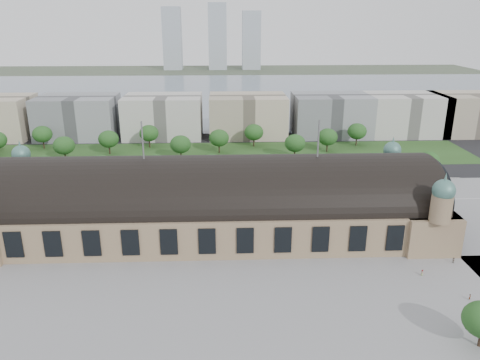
{
  "coord_description": "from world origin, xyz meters",
  "views": [
    {
      "loc": [
        4.81,
        -141.91,
        67.83
      ],
      "look_at": [
        10.72,
        11.49,
        14.0
      ],
      "focal_mm": 35.0,
      "sensor_mm": 36.0,
      "label": 1
    }
  ],
  "objects_px": {
    "parked_car_4": "(98,207)",
    "parked_car_6": "(154,203)",
    "petrol_station": "(95,166)",
    "pedestrian_0": "(422,273)",
    "parked_car_2": "(12,207)",
    "parked_car_5": "(91,203)",
    "traffic_car_1": "(25,190)",
    "traffic_car_4": "(231,194)",
    "bus_west": "(160,193)",
    "traffic_car_3": "(151,191)",
    "bus_mid": "(231,195)",
    "traffic_car_6": "(355,189)",
    "pedestrian_2": "(453,260)",
    "parked_car_1": "(9,206)",
    "traffic_car_5": "(294,183)",
    "parked_car_3": "(72,207)",
    "pedestrian_1": "(470,297)",
    "parked_car_0": "(57,207)",
    "bus_east": "(245,192)"
  },
  "relations": [
    {
      "from": "parked_car_4",
      "to": "parked_car_6",
      "type": "distance_m",
      "value": 20.69
    },
    {
      "from": "petrol_station",
      "to": "pedestrian_0",
      "type": "relative_size",
      "value": 7.68
    },
    {
      "from": "parked_car_2",
      "to": "parked_car_5",
      "type": "bearing_deg",
      "value": 64.81
    },
    {
      "from": "traffic_car_1",
      "to": "pedestrian_0",
      "type": "distance_m",
      "value": 152.81
    },
    {
      "from": "traffic_car_4",
      "to": "bus_west",
      "type": "xyz_separation_m",
      "value": [
        -28.18,
        -0.96,
        1.0
      ]
    },
    {
      "from": "traffic_car_4",
      "to": "parked_car_2",
      "type": "distance_m",
      "value": 82.45
    },
    {
      "from": "traffic_car_4",
      "to": "parked_car_6",
      "type": "bearing_deg",
      "value": -66.96
    },
    {
      "from": "traffic_car_3",
      "to": "pedestrian_0",
      "type": "relative_size",
      "value": 2.62
    },
    {
      "from": "petrol_station",
      "to": "bus_mid",
      "type": "xyz_separation_m",
      "value": [
        61.88,
        -35.89,
        -1.41
      ]
    },
    {
      "from": "traffic_car_6",
      "to": "pedestrian_2",
      "type": "xyz_separation_m",
      "value": [
        12.69,
        -59.82,
        0.09
      ]
    },
    {
      "from": "traffic_car_4",
      "to": "parked_car_1",
      "type": "xyz_separation_m",
      "value": [
        -83.64,
        -9.63,
        0.09
      ]
    },
    {
      "from": "traffic_car_1",
      "to": "traffic_car_3",
      "type": "bearing_deg",
      "value": -97.1
    },
    {
      "from": "parked_car_5",
      "to": "parked_car_6",
      "type": "xyz_separation_m",
      "value": [
        23.99,
        -0.41,
        -0.06
      ]
    },
    {
      "from": "parked_car_4",
      "to": "parked_car_1",
      "type": "bearing_deg",
      "value": -120.55
    },
    {
      "from": "parked_car_4",
      "to": "parked_car_5",
      "type": "bearing_deg",
      "value": -163.73
    },
    {
      "from": "petrol_station",
      "to": "parked_car_4",
      "type": "relative_size",
      "value": 2.93
    },
    {
      "from": "traffic_car_5",
      "to": "parked_car_3",
      "type": "relative_size",
      "value": 0.91
    },
    {
      "from": "traffic_car_1",
      "to": "bus_west",
      "type": "relative_size",
      "value": 0.42
    },
    {
      "from": "traffic_car_5",
      "to": "pedestrian_1",
      "type": "relative_size",
      "value": 2.49
    },
    {
      "from": "pedestrian_2",
      "to": "parked_car_0",
      "type": "bearing_deg",
      "value": 47.87
    },
    {
      "from": "parked_car_0",
      "to": "parked_car_4",
      "type": "height_order",
      "value": "parked_car_0"
    },
    {
      "from": "parked_car_4",
      "to": "parked_car_6",
      "type": "bearing_deg",
      "value": 72.49
    },
    {
      "from": "traffic_car_1",
      "to": "bus_mid",
      "type": "bearing_deg",
      "value": -101.52
    },
    {
      "from": "bus_west",
      "to": "pedestrian_2",
      "type": "xyz_separation_m",
      "value": [
        91.72,
        -56.0,
        -0.79
      ]
    },
    {
      "from": "traffic_car_1",
      "to": "parked_car_6",
      "type": "height_order",
      "value": "traffic_car_1"
    },
    {
      "from": "bus_east",
      "to": "bus_west",
      "type": "bearing_deg",
      "value": 86.78
    },
    {
      "from": "traffic_car_3",
      "to": "traffic_car_6",
      "type": "bearing_deg",
      "value": -90.31
    },
    {
      "from": "parked_car_6",
      "to": "bus_east",
      "type": "distance_m",
      "value": 35.85
    },
    {
      "from": "traffic_car_6",
      "to": "parked_car_3",
      "type": "height_order",
      "value": "parked_car_3"
    },
    {
      "from": "traffic_car_5",
      "to": "bus_east",
      "type": "bearing_deg",
      "value": 123.26
    },
    {
      "from": "traffic_car_4",
      "to": "pedestrian_0",
      "type": "bearing_deg",
      "value": 46.25
    },
    {
      "from": "parked_car_2",
      "to": "traffic_car_5",
      "type": "bearing_deg",
      "value": 70.38
    },
    {
      "from": "traffic_car_1",
      "to": "traffic_car_5",
      "type": "relative_size",
      "value": 1.16
    },
    {
      "from": "traffic_car_1",
      "to": "traffic_car_6",
      "type": "xyz_separation_m",
      "value": [
        134.98,
        -3.82,
        -0.05
      ]
    },
    {
      "from": "petrol_station",
      "to": "pedestrian_1",
      "type": "distance_m",
      "value": 161.99
    },
    {
      "from": "parked_car_1",
      "to": "traffic_car_1",
      "type": "bearing_deg",
      "value": 144.57
    },
    {
      "from": "bus_west",
      "to": "pedestrian_1",
      "type": "xyz_separation_m",
      "value": [
        86.97,
        -74.77,
        -0.79
      ]
    },
    {
      "from": "parked_car_0",
      "to": "parked_car_1",
      "type": "distance_m",
      "value": 18.8
    },
    {
      "from": "parked_car_1",
      "to": "bus_mid",
      "type": "height_order",
      "value": "bus_mid"
    },
    {
      "from": "bus_mid",
      "to": "bus_west",
      "type": "bearing_deg",
      "value": 89.9
    },
    {
      "from": "pedestrian_1",
      "to": "pedestrian_2",
      "type": "height_order",
      "value": "pedestrian_1"
    },
    {
      "from": "parked_car_6",
      "to": "pedestrian_2",
      "type": "distance_m",
      "value": 105.02
    },
    {
      "from": "traffic_car_4",
      "to": "traffic_car_5",
      "type": "relative_size",
      "value": 0.89
    },
    {
      "from": "traffic_car_6",
      "to": "parked_car_0",
      "type": "bearing_deg",
      "value": -79.26
    },
    {
      "from": "traffic_car_4",
      "to": "traffic_car_5",
      "type": "bearing_deg",
      "value": 120.84
    },
    {
      "from": "traffic_car_6",
      "to": "pedestrian_2",
      "type": "relative_size",
      "value": 3.22
    },
    {
      "from": "parked_car_4",
      "to": "parked_car_6",
      "type": "height_order",
      "value": "parked_car_4"
    },
    {
      "from": "parked_car_5",
      "to": "parked_car_6",
      "type": "bearing_deg",
      "value": 61.1
    },
    {
      "from": "bus_west",
      "to": "pedestrian_2",
      "type": "bearing_deg",
      "value": -124.54
    },
    {
      "from": "parked_car_1",
      "to": "bus_mid",
      "type": "xyz_separation_m",
      "value": [
        83.65,
        6.07,
        0.8
      ]
    }
  ]
}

